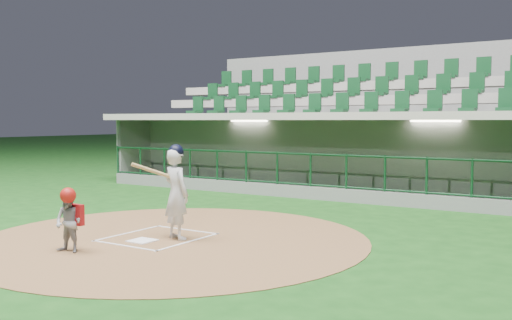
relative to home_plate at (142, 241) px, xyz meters
The scene contains 8 objects.
ground 0.70m from the home_plate, 90.00° to the left, with size 120.00×120.00×0.00m, color #124012.
dirt_circle 0.58m from the home_plate, 59.04° to the left, with size 7.20×7.20×0.01m, color brown.
home_plate is the anchor object (origin of this frame).
batter_box_chalk 0.40m from the home_plate, 90.00° to the left, with size 1.55×1.80×0.01m.
dugout_structure 8.58m from the home_plate, 88.96° to the left, with size 16.40×3.70×3.00m.
seating_deck 11.69m from the home_plate, 90.00° to the left, with size 17.00×6.72×5.15m.
batter 1.07m from the home_plate, 51.81° to the left, with size 0.89×0.92×1.74m.
catcher 1.44m from the home_plate, 108.29° to the right, with size 0.54×0.45×1.08m.
Camera 1 is at (7.17, -8.16, 2.19)m, focal length 40.00 mm.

